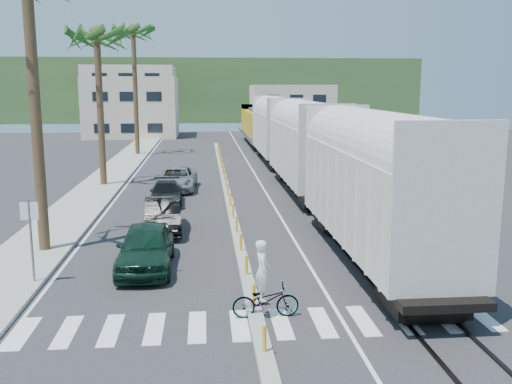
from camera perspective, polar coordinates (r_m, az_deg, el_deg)
ground at (r=18.57m, az=-0.49°, el=-10.67°), size 140.00×140.00×0.00m
sidewalk at (r=43.36m, az=-14.57°, el=1.35°), size 3.00×90.00×0.15m
rails at (r=46.20m, az=2.81°, el=2.16°), size 1.56×100.00×0.06m
median at (r=37.83m, az=-3.00°, el=0.39°), size 0.45×60.00×0.85m
crosswalk at (r=16.73m, az=0.10°, el=-13.11°), size 14.00×2.20×0.01m
lane_markings at (r=42.79m, az=-6.15°, el=1.41°), size 9.42×90.00×0.01m
freight_train at (r=42.11m, az=3.57°, el=5.28°), size 3.00×60.94×5.85m
palm_trees at (r=40.72m, az=-15.24°, el=15.91°), size 3.50×37.20×13.75m
street_sign at (r=20.68m, az=-21.62°, el=-3.49°), size 0.60×0.08×3.00m
buildings at (r=89.09m, az=-8.56°, el=8.85°), size 38.00×27.00×10.00m
hillside at (r=117.27m, az=-4.62°, el=10.10°), size 80.00×20.00×12.00m
car_lead at (r=21.64m, az=-10.97°, el=-5.43°), size 2.04×4.94×1.67m
car_second at (r=27.01m, az=-9.31°, el=-2.34°), size 2.31×4.93×1.55m
car_third at (r=33.31m, az=-8.98°, el=-0.12°), size 2.15×4.61×1.30m
car_rear at (r=37.85m, az=-7.93°, el=1.31°), size 2.97×5.56×1.48m
cyclist at (r=16.97m, az=0.88°, el=-10.01°), size 0.85×2.01×2.35m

